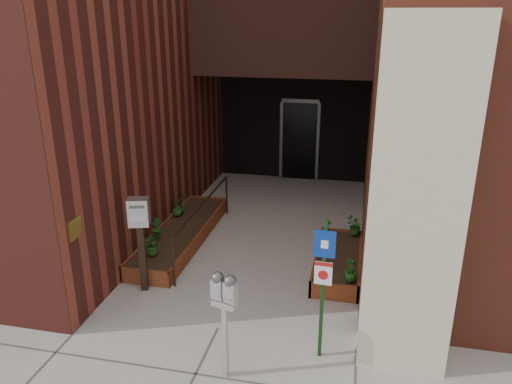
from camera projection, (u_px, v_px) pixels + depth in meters
The scene contains 14 objects.
ground at pixel (218, 328), 7.29m from camera, with size 80.00×80.00×0.00m, color #9E9991.
planter_left at pixel (182, 235), 10.04m from camera, with size 0.90×3.60×0.30m.
planter_right at pixel (338, 262), 8.95m from camera, with size 0.80×2.20×0.30m.
handrail at pixel (204, 209), 9.68m from camera, with size 0.04×3.34×0.90m.
parking_meter at pixel (224, 298), 5.97m from camera, with size 0.34×0.20×1.47m.
sign_post at pixel (323, 276), 6.30m from camera, with size 0.27×0.07×1.99m.
payment_dropbox at pixel (140, 225), 7.93m from camera, with size 0.37×0.32×1.62m.
shrub_left_a at pixel (153, 243), 8.83m from camera, with size 0.36×0.36×0.40m, color #275919.
shrub_left_b at pixel (156, 228), 9.48m from camera, with size 0.21×0.21×0.38m, color #1A5016.
shrub_left_c at pixel (177, 208), 10.51m from camera, with size 0.19×0.19×0.33m, color #28611B.
shrub_left_d at pixel (181, 204), 10.62m from camera, with size 0.21×0.21×0.41m, color #1B5418.
shrub_right_a at pixel (351, 270), 7.95m from camera, with size 0.21×0.21×0.37m, color #1E5C1A.
shrub_right_b at pixel (328, 227), 9.62m from camera, with size 0.17×0.17×0.31m, color #204E16.
shrub_right_c at pixel (355, 226), 9.61m from camera, with size 0.32×0.32×0.35m, color #215F1B.
Camera 1 is at (1.87, -5.91, 4.36)m, focal length 35.00 mm.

